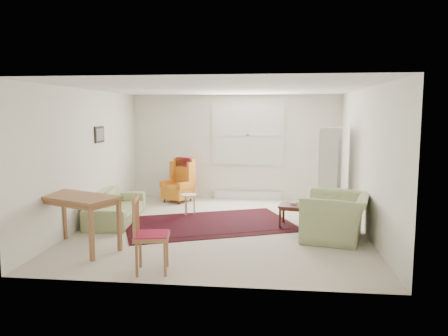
# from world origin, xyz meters

# --- Properties ---
(room) EXTENTS (5.04, 5.54, 2.51)m
(room) POSITION_xyz_m (0.02, 0.21, 1.26)
(room) COLOR beige
(room) RESTS_ON ground
(rug) EXTENTS (3.57, 2.97, 0.03)m
(rug) POSITION_xyz_m (-0.27, 0.18, 0.02)
(rug) COLOR black
(rug) RESTS_ON ground
(sofa) EXTENTS (0.95, 2.01, 0.79)m
(sofa) POSITION_xyz_m (-2.10, 0.28, 0.39)
(sofa) COLOR #9AA970
(sofa) RESTS_ON ground
(armchair) EXTENTS (1.27, 1.37, 0.90)m
(armchair) POSITION_xyz_m (1.95, -0.54, 0.45)
(armchair) COLOR #9AA970
(armchair) RESTS_ON ground
(wingback_chair) EXTENTS (0.81, 0.83, 1.02)m
(wingback_chair) POSITION_xyz_m (-1.31, 2.16, 0.51)
(wingback_chair) COLOR orange
(wingback_chair) RESTS_ON ground
(coffee_table) EXTENTS (0.58, 0.58, 0.41)m
(coffee_table) POSITION_xyz_m (1.29, 0.22, 0.20)
(coffee_table) COLOR #451C15
(coffee_table) RESTS_ON ground
(stool) EXTENTS (0.34, 0.34, 0.42)m
(stool) POSITION_xyz_m (-0.80, 0.92, 0.21)
(stool) COLOR white
(stool) RESTS_ON ground
(cabinet) EXTENTS (0.54, 0.78, 1.78)m
(cabinet) POSITION_xyz_m (2.10, 1.44, 0.89)
(cabinet) COLOR silver
(cabinet) RESTS_ON ground
(desk) EXTENTS (1.47, 1.13, 0.84)m
(desk) POSITION_xyz_m (-2.04, -1.55, 0.42)
(desk) COLOR #9C663E
(desk) RESTS_ON ground
(desk_chair) EXTENTS (0.51, 0.51, 1.01)m
(desk_chair) POSITION_xyz_m (-0.64, -2.35, 0.50)
(desk_chair) COLOR #9C663E
(desk_chair) RESTS_ON ground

